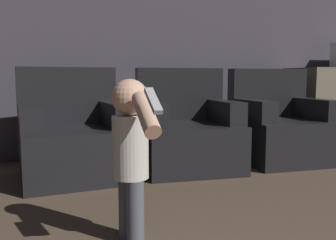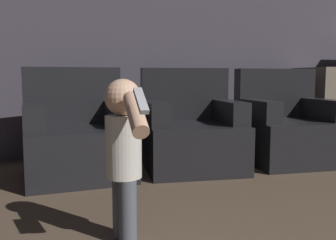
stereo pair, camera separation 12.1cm
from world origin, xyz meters
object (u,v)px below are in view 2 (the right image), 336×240
at_px(armchair_right, 287,129).
at_px(person_toddler, 124,147).
at_px(armchair_middle, 191,133).
at_px(armchair_left, 77,138).

xyz_separation_m(armchair_right, person_toddler, (-1.84, -1.38, 0.16)).
height_order(armchair_middle, person_toddler, armchair_middle).
distance_m(armchair_right, person_toddler, 2.30).
xyz_separation_m(armchair_middle, person_toddler, (-0.84, -1.38, 0.16)).
bearing_deg(person_toddler, armchair_left, -3.17).
relative_size(armchair_middle, person_toddler, 1.12).
bearing_deg(armchair_right, armchair_middle, -176.96).
bearing_deg(armchair_left, armchair_right, -4.71).
bearing_deg(person_toddler, armchair_right, -63.51).
height_order(armchair_left, armchair_middle, same).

